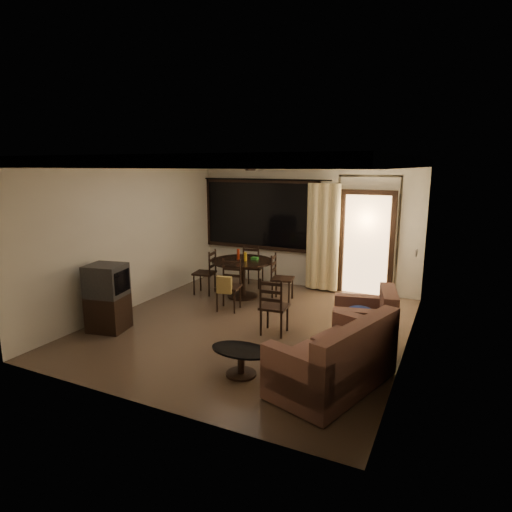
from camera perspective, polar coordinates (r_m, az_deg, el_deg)
The scene contains 12 objects.
ground at distance 7.42m, azimuth -0.69°, elevation -9.24°, with size 5.50×5.50×0.00m, color #7F6651.
room_shell at distance 8.39m, azimuth 8.35°, elevation 6.00°, with size 5.50×6.70×5.50m.
dining_table at distance 8.81m, azimuth -1.81°, elevation -1.61°, with size 1.25×1.25×1.00m.
dining_chair_west at distance 9.18m, azimuth -6.80°, elevation -3.29°, with size 0.48×0.48×0.95m.
dining_chair_east at distance 8.68m, azimuth 3.47°, elevation -4.12°, with size 0.48×0.48×0.95m.
dining_chair_south at distance 8.11m, azimuth -3.68°, elevation -5.13°, with size 0.48×0.53×0.95m.
dining_chair_north at distance 9.62m, azimuth -0.37°, elevation -2.49°, with size 0.48×0.48×0.95m.
tv_cabinet at distance 7.48m, azimuth -19.19°, elevation -5.24°, with size 0.67×0.63×1.11m.
sofa at distance 5.44m, azimuth 10.78°, elevation -13.62°, with size 1.35×1.86×0.89m.
armchair at distance 6.65m, azimuth 14.61°, elevation -8.81°, with size 1.07×1.07×0.89m.
coffee_table at distance 5.71m, azimuth -2.01°, elevation -13.40°, with size 0.82×0.49×0.36m.
side_chair at distance 7.00m, azimuth 2.42°, elevation -8.11°, with size 0.46×0.46×0.95m.
Camera 1 is at (3.07, -6.20, 2.69)m, focal length 30.00 mm.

